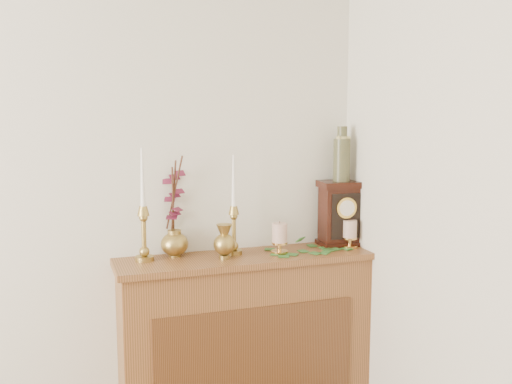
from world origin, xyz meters
name	(u,v)px	position (x,y,z in m)	size (l,w,h in m)	color
console_shelf	(246,354)	(1.40, 2.10, 0.44)	(1.24, 0.34, 0.93)	brown
candlestick_left	(144,224)	(0.93, 2.15, 1.10)	(0.09, 0.09, 0.52)	tan
candlestick_center	(234,222)	(1.35, 2.14, 1.09)	(0.08, 0.08, 0.48)	tan
bud_vase	(224,242)	(1.28, 2.06, 1.01)	(0.10, 0.10, 0.16)	tan
ginger_jar	(174,210)	(1.08, 2.22, 1.15)	(0.19, 0.21, 0.48)	tan
pillar_candle_left	(280,237)	(1.56, 2.08, 1.01)	(0.08, 0.08, 0.16)	gold
pillar_candle_right	(350,232)	(1.94, 2.08, 1.01)	(0.08, 0.08, 0.15)	gold
ivy_garland	(316,248)	(1.76, 2.08, 0.94)	(0.45, 0.21, 0.08)	#306627
mantel_clock	(341,214)	(1.93, 2.15, 1.09)	(0.23, 0.17, 0.33)	black
ceramic_vase	(342,157)	(1.93, 2.15, 1.38)	(0.09, 0.09, 0.28)	#1C382D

